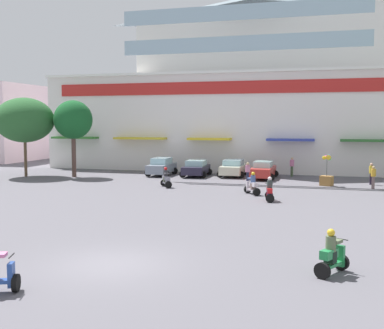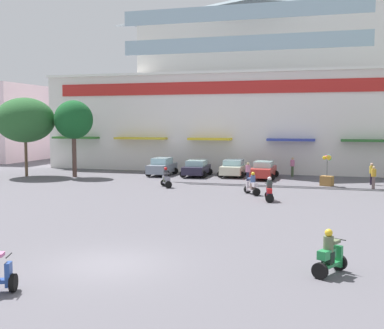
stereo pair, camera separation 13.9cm
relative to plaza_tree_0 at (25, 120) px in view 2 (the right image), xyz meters
The scene contains 17 objects.
ground_plane 21.45m from the plaza_tree_0, 26.69° to the right, with size 128.00×128.00×0.00m, color #59575E.
colonial_building 23.40m from the plaza_tree_0, 36.72° to the left, with size 42.03×17.30×18.03m.
plaza_tree_0 is the anchor object (origin of this frame).
plaza_tree_2 4.38m from the plaza_tree_0, 10.54° to the left, with size 3.39×3.15×6.69m.
parked_car_0 12.69m from the plaza_tree_0, 19.97° to the left, with size 2.28×4.09×1.59m.
parked_car_1 15.65m from the plaza_tree_0, 16.11° to the left, with size 2.55×4.13×1.43m.
parked_car_2 18.83m from the plaza_tree_0, 15.65° to the left, with size 2.44×4.06×1.49m.
parked_car_3 21.25m from the plaza_tree_0, 10.93° to the left, with size 2.31×4.46×1.50m.
scooter_rider_2 23.99m from the plaza_tree_0, 18.85° to the right, with size 0.74×1.45×1.52m.
scooter_rider_4 33.94m from the plaza_tree_0, 39.70° to the right, with size 1.12×1.49×1.50m.
scooter_rider_6 15.23m from the plaza_tree_0, 13.29° to the right, with size 1.19×1.39×1.50m.
scooter_rider_8 21.98m from the plaza_tree_0, 14.07° to the right, with size 1.27×1.50×1.53m.
pedestrian_0 20.11m from the plaza_tree_0, ahead, with size 0.46×0.46×1.68m.
pedestrian_1 29.17m from the plaza_tree_0, ahead, with size 0.43×0.43×1.66m.
pedestrian_2 29.31m from the plaza_tree_0, ahead, with size 0.40×0.40×1.69m.
pedestrian_4 23.87m from the plaza_tree_0, 15.53° to the left, with size 0.43×0.43×1.70m.
balloon_vendor_cart 25.99m from the plaza_tree_0, ahead, with size 1.06×0.90×2.37m.
Camera 2 is at (7.19, -14.85, 4.86)m, focal length 45.57 mm.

